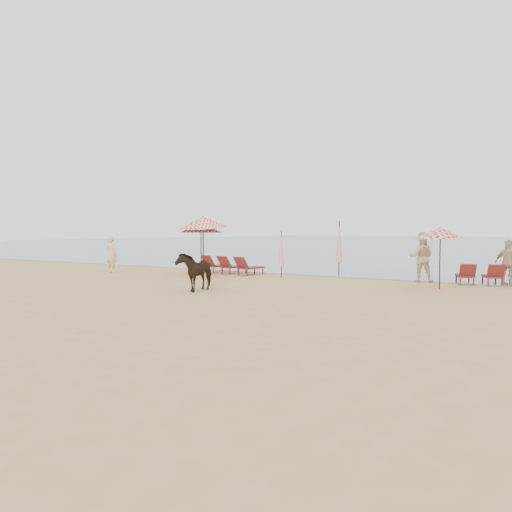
{
  "coord_description": "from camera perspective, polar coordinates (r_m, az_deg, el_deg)",
  "views": [
    {
      "loc": [
        9.35,
        -9.61,
        2.01
      ],
      "look_at": [
        0.0,
        5.0,
        1.1
      ],
      "focal_mm": 35.0,
      "sensor_mm": 36.0,
      "label": 1
    }
  ],
  "objects": [
    {
      "name": "ground",
      "position": [
        13.56,
        -11.52,
        -5.58
      ],
      "size": [
        120.0,
        120.0,
        0.0
      ],
      "primitive_type": "plane",
      "color": "tan",
      "rests_on": "ground"
    },
    {
      "name": "sea",
      "position": [
        90.12,
        26.65,
        1.4
      ],
      "size": [
        160.0,
        140.0,
        0.06
      ],
      "primitive_type": "cube",
      "color": "#51606B",
      "rests_on": "ground"
    },
    {
      "name": "lounger_cluster_left",
      "position": [
        22.72,
        -2.86,
        -1.08
      ],
      "size": [
        2.73,
        1.78,
        0.57
      ],
      "rotation": [
        0.0,
        0.0,
        -0.1
      ],
      "color": "#5C1619",
      "rests_on": "ground"
    },
    {
      "name": "lounger_cluster_right",
      "position": [
        20.11,
        25.48,
        -1.97
      ],
      "size": [
        2.75,
        2.11,
        0.53
      ],
      "rotation": [
        0.0,
        0.0,
        0.32
      ],
      "color": "#5C1619",
      "rests_on": "ground"
    },
    {
      "name": "umbrella_open_left_a",
      "position": [
        23.17,
        -6.32,
        3.2
      ],
      "size": [
        2.05,
        2.05,
        2.34
      ],
      "rotation": [
        0.0,
        0.0,
        0.19
      ],
      "color": "black",
      "rests_on": "ground"
    },
    {
      "name": "umbrella_open_left_b",
      "position": [
        22.72,
        -6.07,
        3.88
      ],
      "size": [
        2.14,
        2.19,
        2.73
      ],
      "rotation": [
        0.0,
        0.0,
        -0.43
      ],
      "color": "black",
      "rests_on": "ground"
    },
    {
      "name": "umbrella_open_right",
      "position": [
        17.91,
        20.32,
        2.44
      ],
      "size": [
        1.72,
        1.72,
        2.1
      ],
      "rotation": [
        0.0,
        0.0,
        -0.05
      ],
      "color": "black",
      "rests_on": "ground"
    },
    {
      "name": "umbrella_closed_left",
      "position": [
        21.04,
        2.91,
        0.84
      ],
      "size": [
        0.24,
        0.24,
        1.98
      ],
      "rotation": [
        0.0,
        0.0,
        -0.21
      ],
      "color": "black",
      "rests_on": "ground"
    },
    {
      "name": "umbrella_closed_right",
      "position": [
        22.34,
        9.48,
        1.62
      ],
      "size": [
        0.29,
        0.29,
        2.42
      ],
      "rotation": [
        0.0,
        0.0,
        0.09
      ],
      "color": "black",
      "rests_on": "ground"
    },
    {
      "name": "cow",
      "position": [
        16.6,
        -6.93,
        -1.74
      ],
      "size": [
        0.95,
        1.62,
        1.28
      ],
      "primitive_type": "imported",
      "rotation": [
        0.0,
        0.0,
        0.17
      ],
      "color": "black",
      "rests_on": "ground"
    },
    {
      "name": "beachgoer_left",
      "position": [
        24.26,
        -16.17,
        0.2
      ],
      "size": [
        0.65,
        0.44,
        1.75
      ],
      "primitive_type": "imported",
      "rotation": [
        0.0,
        0.0,
        3.11
      ],
      "color": "#D99F87",
      "rests_on": "ground"
    },
    {
      "name": "beachgoer_right_a",
      "position": [
        20.17,
        18.38,
        -0.14
      ],
      "size": [
        1.08,
        0.92,
        1.92
      ],
      "primitive_type": "imported",
      "rotation": [
        0.0,
        0.0,
        3.38
      ],
      "color": "tan",
      "rests_on": "ground"
    },
    {
      "name": "beachgoer_right_b",
      "position": [
        20.01,
        26.89,
        -0.7
      ],
      "size": [
        1.05,
        0.71,
        1.66
      ],
      "primitive_type": "imported",
      "rotation": [
        0.0,
        0.0,
        2.79
      ],
      "color": "tan",
      "rests_on": "ground"
    }
  ]
}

